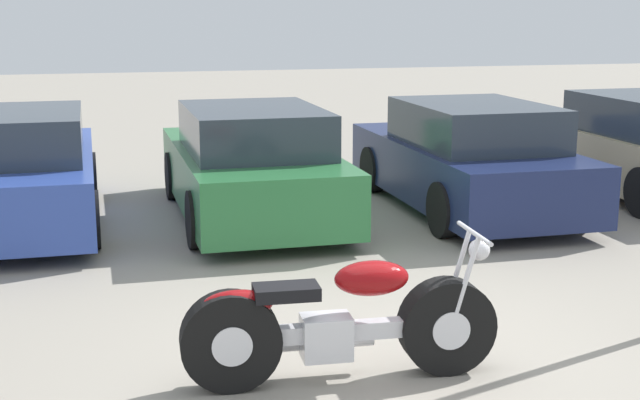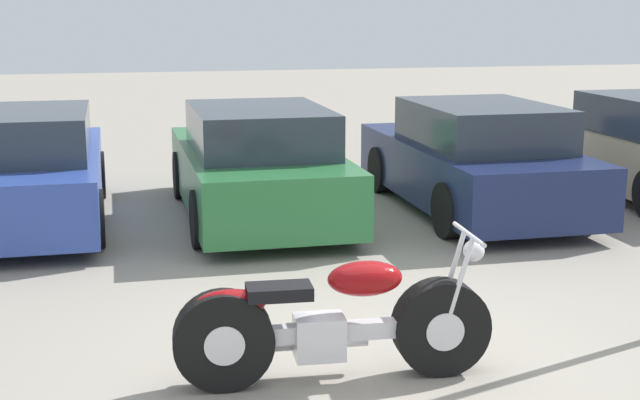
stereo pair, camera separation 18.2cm
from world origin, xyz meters
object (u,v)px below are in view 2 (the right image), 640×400
at_px(parked_car_green, 257,166).
at_px(parked_car_navy, 474,160).
at_px(motorcycle, 330,324).
at_px(parked_car_blue, 23,171).

bearing_deg(parked_car_green, parked_car_navy, -4.60).
bearing_deg(motorcycle, parked_car_green, 86.55).
height_order(parked_car_blue, parked_car_navy, same).
xyz_separation_m(motorcycle, parked_car_blue, (-2.43, 5.20, 0.24)).
xyz_separation_m(parked_car_blue, parked_car_green, (2.73, -0.27, 0.00)).
distance_m(motorcycle, parked_car_navy, 5.60).
relative_size(motorcycle, parked_car_blue, 0.53).
distance_m(motorcycle, parked_car_blue, 5.74).
relative_size(parked_car_green, parked_car_navy, 1.00).
relative_size(motorcycle, parked_car_green, 0.53).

